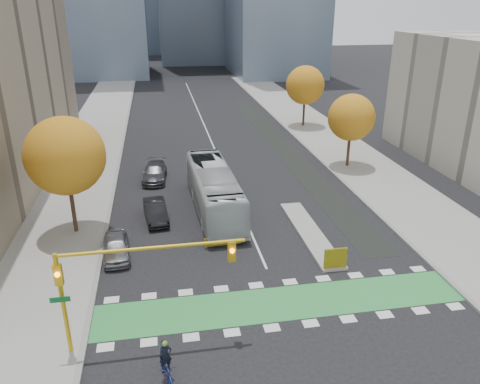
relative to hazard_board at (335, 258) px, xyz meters
name	(u,v)px	position (x,y,z in m)	size (l,w,h in m)	color
ground	(289,321)	(-4.00, -4.20, -0.80)	(300.00, 300.00, 0.00)	black
sidewalk_west	(72,191)	(-17.50, 15.80, -0.73)	(7.00, 120.00, 0.15)	gray
sidewalk_east	(370,172)	(9.50, 15.80, -0.73)	(7.00, 120.00, 0.15)	gray
curb_west	(114,188)	(-14.00, 15.80, -0.73)	(0.30, 120.00, 0.16)	gray
curb_east	(335,174)	(6.00, 15.80, -0.73)	(0.30, 120.00, 0.16)	gray
bike_crossing	(282,303)	(-4.00, -2.70, -0.79)	(20.00, 3.00, 0.01)	#2E8E40
centre_line	(205,127)	(-4.00, 35.80, -0.80)	(0.15, 70.00, 0.01)	silver
bike_lane_paint	(281,146)	(3.50, 25.80, -0.80)	(2.50, 50.00, 0.01)	black
median_island	(310,233)	(0.00, 4.80, -0.72)	(1.60, 10.00, 0.16)	gray
hazard_board	(335,258)	(0.00, 0.00, 0.00)	(1.40, 0.12, 1.30)	yellow
tree_west	(65,156)	(-16.00, 7.80, 4.82)	(5.20, 5.20, 8.22)	#332114
tree_east_near	(351,118)	(8.00, 17.80, 4.06)	(4.40, 4.40, 7.08)	#332114
tree_east_far	(305,85)	(8.50, 33.80, 4.44)	(4.80, 4.80, 7.65)	#332114
traffic_signal_west	(120,272)	(-11.93, -4.71, 3.23)	(8.53, 0.56, 5.20)	#BF9914
cyclist	(166,366)	(-10.22, -7.03, -0.14)	(0.99, 1.80, 1.96)	navy
bus	(214,190)	(-6.04, 9.84, 0.90)	(2.86, 12.22, 3.40)	#BABFC2
parked_car_a	(116,247)	(-13.00, 3.95, -0.11)	(1.63, 4.04, 1.38)	gray
parked_car_b	(156,211)	(-10.50, 8.95, -0.10)	(1.49, 4.28, 1.41)	black
parked_car_c	(155,173)	(-10.50, 17.37, -0.09)	(1.99, 4.91, 1.42)	#46464B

